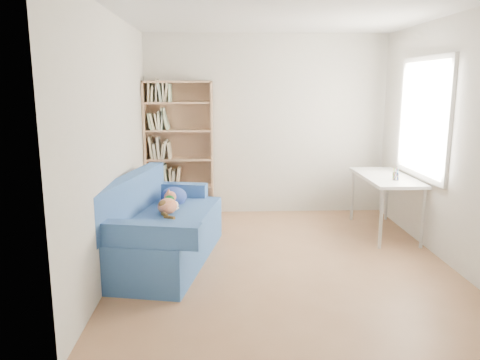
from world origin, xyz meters
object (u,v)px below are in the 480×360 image
at_px(bookshelf, 179,155).
at_px(pen_cup, 396,176).
at_px(sofa, 160,230).
at_px(desk, 386,181).

height_order(bookshelf, pen_cup, bookshelf).
distance_m(sofa, bookshelf, 1.88).
xyz_separation_m(bookshelf, pen_cup, (2.71, -1.20, -0.09)).
distance_m(bookshelf, pen_cup, 2.96).
bearing_deg(sofa, bookshelf, 98.94).
distance_m(desk, pen_cup, 0.30).
bearing_deg(desk, bookshelf, 160.93).
relative_size(desk, pen_cup, 8.57).
bearing_deg(pen_cup, sofa, -167.89).
bearing_deg(bookshelf, desk, -19.07).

